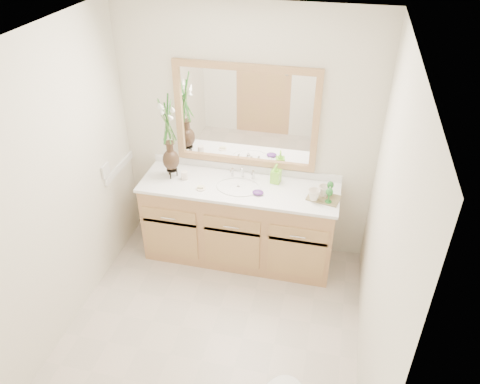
% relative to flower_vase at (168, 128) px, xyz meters
% --- Properties ---
extents(floor, '(2.60, 2.60, 0.00)m').
position_rel_flower_vase_xyz_m(floor, '(0.65, -1.04, -1.34)').
color(floor, beige).
rests_on(floor, ground).
extents(ceiling, '(2.40, 2.60, 0.02)m').
position_rel_flower_vase_xyz_m(ceiling, '(0.65, -1.04, 1.06)').
color(ceiling, white).
rests_on(ceiling, wall_back).
extents(wall_back, '(2.40, 0.02, 2.40)m').
position_rel_flower_vase_xyz_m(wall_back, '(0.65, 0.26, -0.14)').
color(wall_back, white).
rests_on(wall_back, floor).
extents(wall_front, '(2.40, 0.02, 2.40)m').
position_rel_flower_vase_xyz_m(wall_front, '(0.65, -2.34, -0.14)').
color(wall_front, white).
rests_on(wall_front, floor).
extents(wall_left, '(0.02, 2.60, 2.40)m').
position_rel_flower_vase_xyz_m(wall_left, '(-0.55, -1.04, -0.14)').
color(wall_left, white).
rests_on(wall_left, floor).
extents(wall_right, '(0.02, 2.60, 2.40)m').
position_rel_flower_vase_xyz_m(wall_right, '(1.85, -1.04, -0.14)').
color(wall_right, white).
rests_on(wall_right, floor).
extents(vanity, '(1.80, 0.55, 0.80)m').
position_rel_flower_vase_xyz_m(vanity, '(0.65, -0.02, -0.94)').
color(vanity, tan).
rests_on(vanity, floor).
extents(counter, '(1.84, 0.57, 0.03)m').
position_rel_flower_vase_xyz_m(counter, '(0.65, -0.02, -0.52)').
color(counter, white).
rests_on(counter, vanity).
extents(sink, '(0.38, 0.34, 0.23)m').
position_rel_flower_vase_xyz_m(sink, '(0.65, -0.04, -0.56)').
color(sink, white).
rests_on(sink, counter).
extents(mirror, '(1.32, 0.04, 0.97)m').
position_rel_flower_vase_xyz_m(mirror, '(0.65, 0.24, 0.07)').
color(mirror, white).
rests_on(mirror, wall_back).
extents(switch_plate, '(0.02, 0.12, 0.12)m').
position_rel_flower_vase_xyz_m(switch_plate, '(-0.53, -0.27, -0.36)').
color(switch_plate, white).
rests_on(switch_plate, wall_left).
extents(flower_vase, '(0.18, 0.18, 0.75)m').
position_rel_flower_vase_xyz_m(flower_vase, '(0.00, 0.00, 0.00)').
color(flower_vase, black).
rests_on(flower_vase, counter).
extents(tumbler, '(0.06, 0.06, 0.08)m').
position_rel_flower_vase_xyz_m(tumbler, '(0.13, -0.02, -0.47)').
color(tumbler, white).
rests_on(tumbler, counter).
extents(soap_dish, '(0.09, 0.09, 0.03)m').
position_rel_flower_vase_xyz_m(soap_dish, '(0.33, -0.15, -0.50)').
color(soap_dish, white).
rests_on(soap_dish, counter).
extents(soap_bottle, '(0.09, 0.09, 0.17)m').
position_rel_flower_vase_xyz_m(soap_bottle, '(0.97, 0.12, -0.42)').
color(soap_bottle, '#88E936').
rests_on(soap_bottle, counter).
extents(purple_dish, '(0.10, 0.08, 0.04)m').
position_rel_flower_vase_xyz_m(purple_dish, '(0.85, -0.12, -0.49)').
color(purple_dish, '#562879').
rests_on(purple_dish, counter).
extents(tray, '(0.31, 0.24, 0.01)m').
position_rel_flower_vase_xyz_m(tray, '(1.43, -0.05, -0.50)').
color(tray, olive).
rests_on(tray, counter).
extents(mug_left, '(0.12, 0.12, 0.11)m').
position_rel_flower_vase_xyz_m(mug_left, '(1.35, -0.11, -0.44)').
color(mug_left, white).
rests_on(mug_left, tray).
extents(mug_right, '(0.15, 0.15, 0.11)m').
position_rel_flower_vase_xyz_m(mug_right, '(1.43, -0.03, -0.44)').
color(mug_right, white).
rests_on(mug_right, tray).
extents(goblet_front, '(0.06, 0.06, 0.14)m').
position_rel_flower_vase_xyz_m(goblet_front, '(1.47, -0.12, -0.40)').
color(goblet_front, '#26732A').
rests_on(goblet_front, tray).
extents(goblet_back, '(0.06, 0.06, 0.13)m').
position_rel_flower_vase_xyz_m(goblet_back, '(1.47, 0.01, -0.41)').
color(goblet_back, '#26732A').
rests_on(goblet_back, tray).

